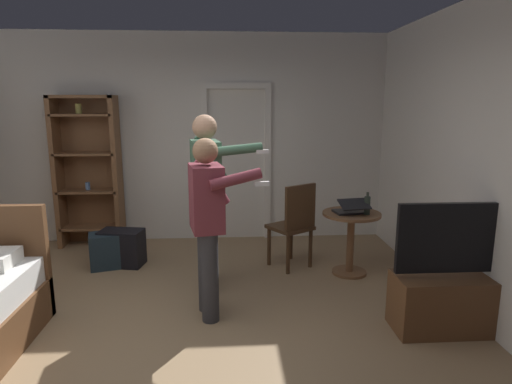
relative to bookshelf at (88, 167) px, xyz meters
name	(u,v)px	position (x,y,z in m)	size (l,w,h in m)	color
ground_plane	(161,340)	(1.27, -2.53, -1.05)	(5.93, 5.93, 0.00)	#997A56
wall_back	(187,139)	(1.27, 0.23, 0.33)	(5.61, 0.12, 2.78)	silver
wall_right	(509,166)	(4.01, -2.53, 0.33)	(0.12, 5.63, 2.78)	silver
doorway_frame	(237,151)	(1.94, 0.15, 0.17)	(0.93, 0.08, 2.13)	white
bookshelf	(88,167)	(0.00, 0.00, 0.00)	(0.82, 0.32, 1.97)	brown
tv_flatscreen	(450,293)	(3.65, -2.51, -0.73)	(0.99, 0.40, 1.10)	brown
side_table	(351,233)	(3.16, -1.25, -0.58)	(0.63, 0.63, 0.70)	brown
laptop	(351,209)	(3.14, -1.29, -0.30)	(0.37, 0.37, 0.17)	black
bottle_on_table	(367,205)	(3.30, -1.33, -0.25)	(0.06, 0.06, 0.24)	#2C382F
wooden_chair	(294,222)	(2.57, -1.04, -0.51)	(0.58, 0.58, 0.99)	#4C331E
person_blue_shirt	(208,218)	(1.65, -2.12, -0.15)	(0.69, 0.56, 1.59)	#333338
person_striped_shirt	(207,189)	(1.62, -1.50, -0.03)	(0.77, 0.61, 1.76)	slate
suitcase_dark	(114,250)	(0.49, -0.85, -0.85)	(0.54, 0.30, 0.40)	#1E2D38
suitcase_small	(122,248)	(0.57, -0.83, -0.84)	(0.49, 0.29, 0.42)	black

